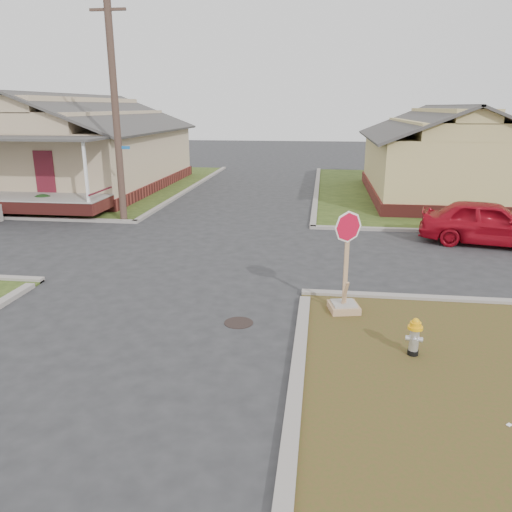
# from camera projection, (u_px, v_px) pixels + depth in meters

# --- Properties ---
(ground) EXTENTS (120.00, 120.00, 0.00)m
(ground) POSITION_uv_depth(u_px,v_px,m) (150.00, 309.00, 11.72)
(ground) COLOR #29292B
(ground) RESTS_ON ground
(verge_far_left) EXTENTS (19.00, 19.00, 0.05)m
(verge_far_left) POSITION_uv_depth(u_px,v_px,m) (43.00, 184.00, 30.44)
(verge_far_left) COLOR #2E4016
(verge_far_left) RESTS_ON ground
(curbs) EXTENTS (80.00, 40.00, 0.12)m
(curbs) POSITION_uv_depth(u_px,v_px,m) (201.00, 251.00, 16.46)
(curbs) COLOR gray
(curbs) RESTS_ON ground
(manhole) EXTENTS (0.64, 0.64, 0.01)m
(manhole) POSITION_uv_depth(u_px,v_px,m) (239.00, 323.00, 10.96)
(manhole) COLOR black
(manhole) RESTS_ON ground
(corner_house) EXTENTS (10.10, 15.50, 5.30)m
(corner_house) POSITION_uv_depth(u_px,v_px,m) (76.00, 149.00, 28.17)
(corner_house) COLOR maroon
(corner_house) RESTS_ON ground
(side_house_yellow) EXTENTS (7.60, 11.60, 4.70)m
(side_house_yellow) POSITION_uv_depth(u_px,v_px,m) (443.00, 155.00, 25.48)
(side_house_yellow) COLOR maroon
(side_house_yellow) RESTS_ON ground
(utility_pole) EXTENTS (1.80, 0.28, 9.00)m
(utility_pole) POSITION_uv_depth(u_px,v_px,m) (115.00, 104.00, 19.36)
(utility_pole) COLOR #3D2A23
(utility_pole) RESTS_ON ground
(fire_hydrant) EXTENTS (0.28, 0.28, 0.75)m
(fire_hydrant) POSITION_uv_depth(u_px,v_px,m) (415.00, 335.00, 9.35)
(fire_hydrant) COLOR black
(fire_hydrant) RESTS_ON ground
(stop_sign) EXTENTS (0.67, 0.65, 2.35)m
(stop_sign) POSITION_uv_depth(u_px,v_px,m) (345.00, 290.00, 11.35)
(stop_sign) COLOR #A37A58
(stop_sign) RESTS_ON ground
(red_sedan) EXTENTS (4.76, 2.75, 1.53)m
(red_sedan) POSITION_uv_depth(u_px,v_px,m) (489.00, 223.00, 17.00)
(red_sedan) COLOR #A20B1A
(red_sedan) RESTS_ON ground
(hedge_right) EXTENTS (1.25, 1.03, 0.96)m
(hedge_right) POSITION_uv_depth(u_px,v_px,m) (43.00, 204.00, 21.58)
(hedge_right) COLOR black
(hedge_right) RESTS_ON verge_far_left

